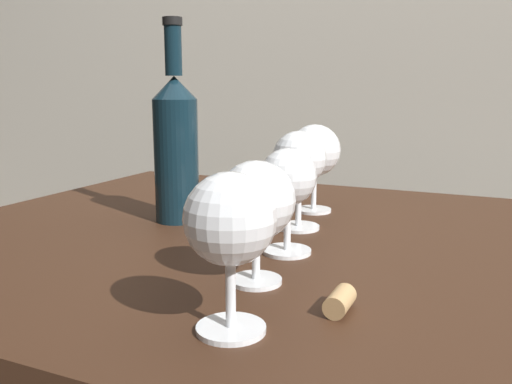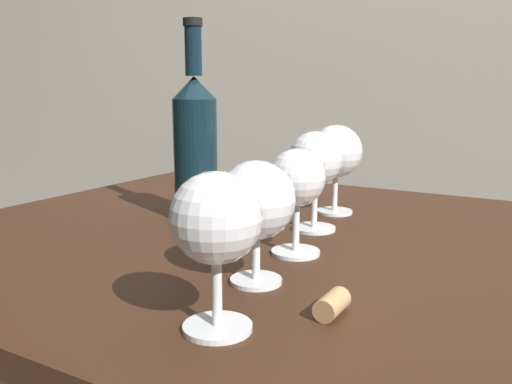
{
  "view_description": "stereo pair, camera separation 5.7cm",
  "coord_description": "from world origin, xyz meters",
  "px_view_note": "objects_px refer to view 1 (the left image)",
  "views": [
    {
      "loc": [
        0.13,
        -0.7,
        0.93
      ],
      "look_at": [
        -0.1,
        -0.19,
        0.82
      ],
      "focal_mm": 37.99,
      "sensor_mm": 36.0,
      "label": 1
    },
    {
      "loc": [
        0.18,
        -0.67,
        0.93
      ],
      "look_at": [
        -0.1,
        -0.19,
        0.82
      ],
      "focal_mm": 37.99,
      "sensor_mm": 36.0,
      "label": 2
    }
  ],
  "objects_px": {
    "wine_glass_chardonnay": "(230,221)",
    "wine_bottle": "(176,145)",
    "cork": "(336,301)",
    "wine_glass_amber": "(299,161)",
    "wine_glass_pinot": "(315,152)",
    "wine_glass_port": "(288,181)",
    "wine_glass_white": "(256,202)"
  },
  "relations": [
    {
      "from": "wine_glass_port",
      "to": "cork",
      "type": "bearing_deg",
      "value": -54.55
    },
    {
      "from": "wine_glass_pinot",
      "to": "cork",
      "type": "relative_size",
      "value": 3.53
    },
    {
      "from": "wine_glass_port",
      "to": "cork",
      "type": "height_order",
      "value": "wine_glass_port"
    },
    {
      "from": "wine_glass_pinot",
      "to": "cork",
      "type": "bearing_deg",
      "value": -68.67
    },
    {
      "from": "wine_glass_amber",
      "to": "wine_glass_chardonnay",
      "type": "bearing_deg",
      "value": -79.42
    },
    {
      "from": "wine_glass_chardonnay",
      "to": "cork",
      "type": "relative_size",
      "value": 3.37
    },
    {
      "from": "wine_glass_white",
      "to": "cork",
      "type": "height_order",
      "value": "wine_glass_white"
    },
    {
      "from": "wine_glass_pinot",
      "to": "wine_bottle",
      "type": "bearing_deg",
      "value": -139.8
    },
    {
      "from": "cork",
      "to": "wine_glass_amber",
      "type": "bearing_deg",
      "value": 116.72
    },
    {
      "from": "wine_glass_white",
      "to": "cork",
      "type": "distance_m",
      "value": 0.13
    },
    {
      "from": "wine_glass_pinot",
      "to": "wine_bottle",
      "type": "height_order",
      "value": "wine_bottle"
    },
    {
      "from": "wine_glass_chardonnay",
      "to": "wine_glass_pinot",
      "type": "height_order",
      "value": "wine_glass_pinot"
    },
    {
      "from": "wine_glass_chardonnay",
      "to": "wine_glass_pinot",
      "type": "xyz_separation_m",
      "value": [
        -0.08,
        0.47,
        0.0
      ]
    },
    {
      "from": "wine_glass_white",
      "to": "cork",
      "type": "relative_size",
      "value": 3.2
    },
    {
      "from": "wine_glass_port",
      "to": "wine_glass_pinot",
      "type": "bearing_deg",
      "value": 100.39
    },
    {
      "from": "wine_glass_port",
      "to": "wine_glass_chardonnay",
      "type": "bearing_deg",
      "value": -80.87
    },
    {
      "from": "wine_glass_chardonnay",
      "to": "wine_glass_white",
      "type": "bearing_deg",
      "value": 103.98
    },
    {
      "from": "wine_glass_pinot",
      "to": "cork",
      "type": "xyz_separation_m",
      "value": [
        0.15,
        -0.39,
        -0.09
      ]
    },
    {
      "from": "wine_glass_white",
      "to": "wine_glass_pinot",
      "type": "bearing_deg",
      "value": 98.33
    },
    {
      "from": "wine_glass_pinot",
      "to": "wine_glass_chardonnay",
      "type": "bearing_deg",
      "value": -80.23
    },
    {
      "from": "wine_glass_amber",
      "to": "wine_glass_pinot",
      "type": "xyz_separation_m",
      "value": [
        -0.02,
        0.12,
        -0.0
      ]
    },
    {
      "from": "wine_glass_chardonnay",
      "to": "wine_glass_port",
      "type": "xyz_separation_m",
      "value": [
        -0.04,
        0.23,
        -0.01
      ]
    },
    {
      "from": "wine_glass_amber",
      "to": "wine_glass_pinot",
      "type": "bearing_deg",
      "value": 97.31
    },
    {
      "from": "wine_bottle",
      "to": "cork",
      "type": "distance_m",
      "value": 0.42
    },
    {
      "from": "wine_glass_chardonnay",
      "to": "wine_bottle",
      "type": "height_order",
      "value": "wine_bottle"
    },
    {
      "from": "wine_glass_chardonnay",
      "to": "wine_bottle",
      "type": "relative_size",
      "value": 0.45
    },
    {
      "from": "wine_glass_chardonnay",
      "to": "wine_glass_white",
      "type": "height_order",
      "value": "wine_glass_chardonnay"
    },
    {
      "from": "wine_glass_white",
      "to": "wine_bottle",
      "type": "bearing_deg",
      "value": 138.47
    },
    {
      "from": "wine_bottle",
      "to": "cork",
      "type": "bearing_deg",
      "value": -36.2
    },
    {
      "from": "wine_glass_port",
      "to": "wine_glass_pinot",
      "type": "height_order",
      "value": "wine_glass_pinot"
    },
    {
      "from": "wine_glass_port",
      "to": "wine_bottle",
      "type": "distance_m",
      "value": 0.24
    },
    {
      "from": "wine_glass_chardonnay",
      "to": "wine_glass_port",
      "type": "height_order",
      "value": "wine_glass_chardonnay"
    }
  ]
}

